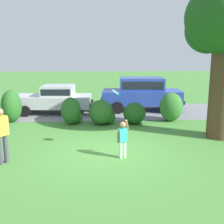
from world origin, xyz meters
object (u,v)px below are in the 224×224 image
object	(u,v)px
child_thrower	(123,137)
frisbee	(115,92)
parked_suv	(141,92)
adult_onlooker	(1,133)
parked_sedan	(55,98)

from	to	relation	value
child_thrower	frisbee	size ratio (longest dim) A/B	4.59
parked_suv	adult_onlooker	world-z (taller)	parked_suv
adult_onlooker	frisbee	bearing A→B (deg)	16.43
parked_sedan	frisbee	world-z (taller)	frisbee
parked_sedan	parked_suv	xyz separation A→B (m)	(4.93, 0.45, 0.23)
parked_sedan	parked_suv	size ratio (longest dim) A/B	0.94
parked_suv	child_thrower	xyz separation A→B (m)	(-1.74, -7.42, -0.36)
parked_sedan	child_thrower	world-z (taller)	parked_sedan
parked_sedan	child_thrower	size ratio (longest dim) A/B	3.49
frisbee	adult_onlooker	size ratio (longest dim) A/B	0.16
child_thrower	adult_onlooker	size ratio (longest dim) A/B	0.74
child_thrower	frisbee	bearing A→B (deg)	103.75
parked_suv	frisbee	xyz separation A→B (m)	(-1.93, -6.64, 0.97)
adult_onlooker	child_thrower	bearing A→B (deg)	4.04
child_thrower	frisbee	distance (m)	1.55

